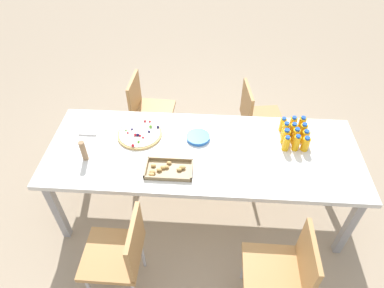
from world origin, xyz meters
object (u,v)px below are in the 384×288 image
at_px(chair_near_right, 147,107).
at_px(fruit_pizza, 140,134).
at_px(napkin_stack, 90,129).
at_px(cardboard_tube, 84,151).
at_px(juice_bottle_1, 293,124).
at_px(juice_bottle_9, 306,144).
at_px(juice_bottle_7, 296,136).
at_px(chair_far_left, 285,270).
at_px(juice_bottle_2, 283,124).
at_px(plate_stack, 198,137).
at_px(juice_bottle_8, 285,136).
at_px(juice_bottle_5, 285,130).
at_px(snack_tray, 168,169).
at_px(juice_bottle_0, 302,124).
at_px(juice_bottle_4, 293,130).
at_px(juice_bottle_6, 305,137).
at_px(juice_bottle_11, 286,143).
at_px(chair_far_right, 121,252).
at_px(juice_bottle_3, 303,131).
at_px(juice_bottle_10, 296,143).
at_px(chair_near_left, 257,116).
at_px(party_table, 203,155).

bearing_deg(chair_near_right, fruit_pizza, 9.70).
height_order(napkin_stack, cardboard_tube, cardboard_tube).
distance_m(juice_bottle_1, juice_bottle_9, 0.23).
bearing_deg(juice_bottle_7, chair_far_left, 80.95).
relative_size(juice_bottle_2, plate_stack, 0.69).
height_order(juice_bottle_7, juice_bottle_8, juice_bottle_7).
xyz_separation_m(juice_bottle_5, snack_tray, (0.91, 0.43, -0.06)).
bearing_deg(juice_bottle_0, juice_bottle_4, 43.51).
distance_m(juice_bottle_1, cardboard_tube, 1.69).
xyz_separation_m(juice_bottle_6, snack_tray, (1.06, 0.37, -0.05)).
height_order(juice_bottle_8, napkin_stack, juice_bottle_8).
distance_m(juice_bottle_6, cardboard_tube, 1.73).
relative_size(juice_bottle_11, napkin_stack, 0.90).
bearing_deg(juice_bottle_2, chair_far_right, 41.91).
bearing_deg(juice_bottle_4, juice_bottle_5, 5.59).
bearing_deg(juice_bottle_8, plate_stack, 0.07).
bearing_deg(juice_bottle_3, cardboard_tube, 11.94).
distance_m(chair_near_right, juice_bottle_7, 1.55).
bearing_deg(juice_bottle_10, juice_bottle_4, -88.55).
bearing_deg(fruit_pizza, napkin_stack, -5.08).
xyz_separation_m(chair_far_right, juice_bottle_5, (-1.19, -0.98, 0.32)).
xyz_separation_m(chair_far_left, snack_tray, (0.83, -0.60, 0.26)).
bearing_deg(juice_bottle_4, juice_bottle_2, -47.21).
distance_m(chair_far_right, juice_bottle_11, 1.47).
bearing_deg(cardboard_tube, snack_tray, 172.95).
xyz_separation_m(juice_bottle_1, napkin_stack, (1.70, 0.10, -0.06)).
relative_size(juice_bottle_3, juice_bottle_9, 1.08).
bearing_deg(chair_near_right, juice_bottle_4, 67.75).
distance_m(juice_bottle_6, juice_bottle_8, 0.16).
xyz_separation_m(juice_bottle_1, juice_bottle_10, (0.01, 0.23, 0.00)).
height_order(juice_bottle_8, juice_bottle_10, juice_bottle_10).
xyz_separation_m(chair_near_left, chair_near_right, (1.12, -0.07, 0.00)).
height_order(juice_bottle_4, juice_bottle_6, juice_bottle_4).
height_order(juice_bottle_2, juice_bottle_7, juice_bottle_7).
distance_m(juice_bottle_0, napkin_stack, 1.77).
bearing_deg(juice_bottle_0, juice_bottle_6, 91.21).
xyz_separation_m(juice_bottle_1, juice_bottle_11, (0.08, 0.23, -0.01)).
distance_m(juice_bottle_3, snack_tray, 1.14).
distance_m(chair_near_left, juice_bottle_3, 0.71).
height_order(juice_bottle_7, cardboard_tube, cardboard_tube).
distance_m(juice_bottle_2, napkin_stack, 1.62).
bearing_deg(plate_stack, juice_bottle_2, -167.67).
xyz_separation_m(chair_far_left, cardboard_tube, (1.48, -0.68, 0.34)).
height_order(chair_far_right, juice_bottle_6, juice_bottle_6).
bearing_deg(chair_near_left, juice_bottle_8, 4.31).
bearing_deg(snack_tray, cardboard_tube, -7.05).
xyz_separation_m(party_table, juice_bottle_3, (-0.80, -0.21, 0.13)).
height_order(chair_near_right, juice_bottle_5, juice_bottle_5).
height_order(juice_bottle_0, juice_bottle_11, juice_bottle_0).
bearing_deg(napkin_stack, juice_bottle_4, -179.14).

